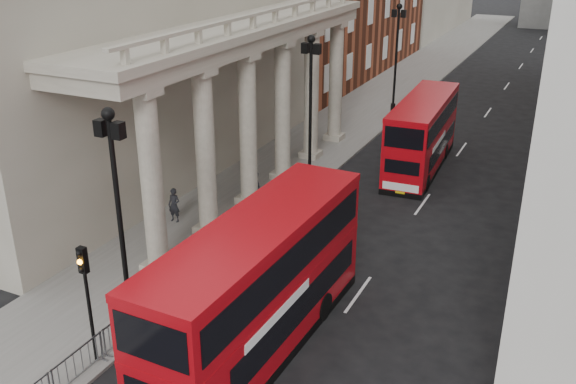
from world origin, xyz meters
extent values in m
cube|color=slate|center=(-3.00, 30.00, 0.06)|extent=(6.00, 140.00, 0.12)
cube|color=slate|center=(-0.05, 30.00, 0.07)|extent=(0.20, 140.00, 0.14)
cube|color=gray|center=(-10.50, 18.00, 6.00)|extent=(9.00, 28.00, 12.00)
cylinder|color=black|center=(-0.60, 4.00, 0.52)|extent=(0.36, 0.36, 0.80)
cylinder|color=black|center=(-0.60, 4.00, 4.12)|extent=(0.18, 0.18, 8.00)
sphere|color=black|center=(-0.60, 4.00, 8.22)|extent=(0.44, 0.44, 0.44)
cube|color=black|center=(-0.25, 4.00, 7.72)|extent=(0.35, 0.35, 0.55)
cube|color=black|center=(-0.95, 4.00, 7.72)|extent=(0.35, 0.35, 0.55)
cylinder|color=black|center=(-0.60, 20.00, 0.52)|extent=(0.36, 0.36, 0.80)
cylinder|color=black|center=(-0.60, 20.00, 4.12)|extent=(0.18, 0.18, 8.00)
sphere|color=black|center=(-0.60, 20.00, 8.22)|extent=(0.44, 0.44, 0.44)
cube|color=black|center=(-0.25, 20.00, 7.72)|extent=(0.35, 0.35, 0.55)
cube|color=black|center=(-0.95, 20.00, 7.72)|extent=(0.35, 0.35, 0.55)
cylinder|color=black|center=(-0.60, 36.00, 0.52)|extent=(0.36, 0.36, 0.80)
cylinder|color=black|center=(-0.60, 36.00, 4.12)|extent=(0.18, 0.18, 8.00)
sphere|color=black|center=(-0.60, 36.00, 8.22)|extent=(0.44, 0.44, 0.44)
cube|color=black|center=(-0.25, 36.00, 7.72)|extent=(0.35, 0.35, 0.55)
cube|color=black|center=(-0.95, 36.00, 7.72)|extent=(0.35, 0.35, 0.55)
cylinder|color=black|center=(-0.50, 2.00, 1.82)|extent=(0.12, 0.12, 3.40)
cube|color=black|center=(-0.50, 2.00, 3.97)|extent=(0.28, 0.22, 0.90)
sphere|color=black|center=(-0.50, 1.87, 4.27)|extent=(0.18, 0.18, 0.18)
sphere|color=orange|center=(-0.50, 1.87, 3.97)|extent=(0.18, 0.18, 0.18)
sphere|color=black|center=(-0.50, 1.87, 3.67)|extent=(0.18, 0.18, 0.18)
cube|color=gray|center=(-0.35, 1.05, 0.67)|extent=(0.50, 2.30, 1.10)
cube|color=gray|center=(-0.35, 3.40, 0.67)|extent=(0.50, 2.30, 1.10)
cube|color=gray|center=(-0.35, 5.75, 0.67)|extent=(0.50, 2.30, 1.10)
cube|color=gray|center=(-0.35, 8.10, 0.67)|extent=(0.50, 2.30, 1.10)
cube|color=gray|center=(-0.35, 10.45, 0.67)|extent=(0.50, 2.30, 1.10)
cube|color=#A8070F|center=(4.07, 5.21, 1.44)|extent=(2.96, 11.30, 2.14)
cube|color=#A8070F|center=(4.07, 5.21, 3.67)|extent=(2.96, 11.30, 1.87)
cube|color=#A8070F|center=(4.07, 5.21, 4.74)|extent=(3.01, 11.35, 0.27)
cube|color=black|center=(4.07, 5.21, 0.19)|extent=(2.98, 11.30, 0.37)
cube|color=black|center=(4.07, 5.21, 1.71)|extent=(2.97, 9.16, 1.07)
cube|color=black|center=(4.07, 5.21, 3.77)|extent=(3.01, 10.66, 1.18)
cylinder|color=black|center=(2.93, 7.86, 0.54)|extent=(0.37, 1.08, 1.07)
cylinder|color=black|center=(5.35, 7.80, 0.54)|extent=(0.37, 1.08, 1.07)
cube|color=#B10810|center=(4.40, 25.32, 1.28)|extent=(2.86, 10.07, 1.90)
cube|color=#B10810|center=(4.40, 25.32, 3.25)|extent=(2.86, 10.07, 1.66)
cube|color=#B10810|center=(4.40, 25.32, 4.20)|extent=(2.90, 10.11, 0.24)
cube|color=black|center=(4.40, 25.32, 0.17)|extent=(2.88, 10.07, 0.33)
cube|color=black|center=(4.40, 25.32, 1.52)|extent=(2.83, 8.18, 0.95)
cube|color=black|center=(4.40, 25.32, 3.35)|extent=(2.89, 9.51, 1.04)
cube|color=white|center=(4.65, 20.35, 0.62)|extent=(1.99, 0.16, 0.43)
cube|color=yellow|center=(4.65, 20.34, 0.30)|extent=(0.52, 0.06, 0.12)
cylinder|color=black|center=(3.50, 21.80, 0.47)|extent=(0.35, 0.96, 0.95)
cylinder|color=black|center=(5.64, 21.91, 0.47)|extent=(0.35, 0.96, 0.95)
cylinder|color=black|center=(3.22, 27.59, 0.47)|extent=(0.35, 0.96, 0.95)
cylinder|color=black|center=(5.36, 27.69, 0.47)|extent=(0.35, 0.96, 0.95)
imported|color=black|center=(-4.50, 12.33, 0.98)|extent=(0.65, 0.45, 1.73)
imported|color=black|center=(-4.52, 15.32, 1.04)|extent=(0.94, 0.75, 1.85)
imported|color=black|center=(-2.97, 17.64, 1.07)|extent=(1.08, 0.87, 1.90)
camera|label=1|loc=(13.09, -11.27, 13.77)|focal=40.00mm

